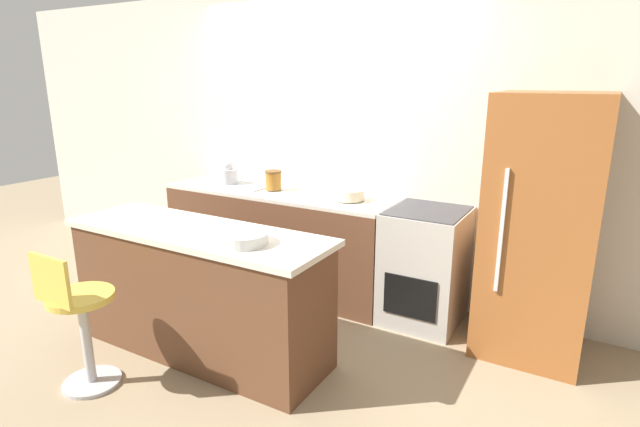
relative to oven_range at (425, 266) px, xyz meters
The scene contains 11 objects.
ground_plane 1.17m from the oven_range, 162.64° to the right, with size 14.00×14.00×0.00m, color #998466.
wall_back 1.38m from the oven_range, 161.99° to the left, with size 8.00×0.06×2.60m.
back_counter 1.35m from the oven_range, behind, with size 2.12×0.61×0.89m.
kitchen_island 1.68m from the oven_range, 134.11° to the right, with size 1.89×0.61×0.89m.
oven_range is the anchor object (origin of this frame).
refrigerator 0.90m from the oven_range, ahead, with size 0.68×0.70×1.76m.
stool_chair 2.41m from the oven_range, 128.35° to the right, with size 0.39×0.39×0.90m.
kettle 1.99m from the oven_range, behind, with size 0.18×0.18×0.22m.
mixing_bowl 0.82m from the oven_range, behind, with size 0.24×0.24×0.08m.
canister_jar 1.50m from the oven_range, behind, with size 0.15×0.15×0.17m.
fruit_bowl 1.55m from the oven_range, 119.32° to the right, with size 0.31×0.31×0.07m.
Camera 1 is at (2.14, -3.18, 1.85)m, focal length 28.00 mm.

